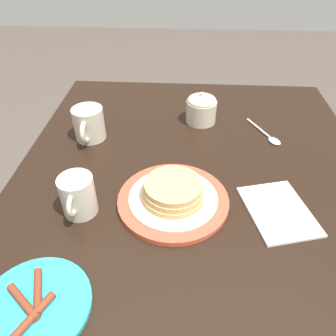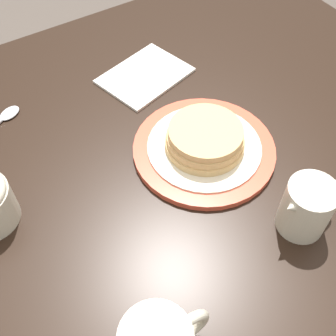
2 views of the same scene
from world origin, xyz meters
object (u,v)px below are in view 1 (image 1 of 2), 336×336
object	(u,v)px
pancake_plate	(173,196)
side_plate_bacon	(35,306)
sugar_bowl	(201,108)
napkin	(278,211)
creamer_pitcher	(78,194)
coffee_mug	(89,124)
spoon	(269,136)

from	to	relation	value
pancake_plate	side_plate_bacon	size ratio (longest dim) A/B	1.33
sugar_bowl	napkin	distance (m)	0.43
creamer_pitcher	napkin	distance (m)	0.45
coffee_mug	napkin	distance (m)	0.57
pancake_plate	creamer_pitcher	size ratio (longest dim) A/B	2.17
coffee_mug	creamer_pitcher	distance (m)	0.30
sugar_bowl	spoon	bearing A→B (deg)	67.66
sugar_bowl	spoon	xyz separation A→B (m)	(0.08, 0.20, -0.04)
side_plate_bacon	spoon	size ratio (longest dim) A/B	1.29
pancake_plate	creamer_pitcher	bearing A→B (deg)	-79.28
side_plate_bacon	creamer_pitcher	xyz separation A→B (m)	(-0.23, 0.02, 0.04)
coffee_mug	creamer_pitcher	world-z (taller)	creamer_pitcher
side_plate_bacon	sugar_bowl	bearing A→B (deg)	155.45
sugar_bowl	spoon	world-z (taller)	sugar_bowl
side_plate_bacon	napkin	bearing A→B (deg)	118.81
side_plate_bacon	sugar_bowl	size ratio (longest dim) A/B	1.93
coffee_mug	creamer_pitcher	xyz separation A→B (m)	(0.29, 0.05, 0.00)
coffee_mug	sugar_bowl	world-z (taller)	sugar_bowl
creamer_pitcher	napkin	world-z (taller)	creamer_pitcher
side_plate_bacon	sugar_bowl	distance (m)	0.71
pancake_plate	coffee_mug	size ratio (longest dim) A/B	2.11
creamer_pitcher	napkin	bearing A→B (deg)	92.87
creamer_pitcher	spoon	bearing A→B (deg)	124.57
side_plate_bacon	napkin	distance (m)	0.53
side_plate_bacon	napkin	xyz separation A→B (m)	(-0.25, 0.46, -0.00)
coffee_mug	spoon	bearing A→B (deg)	93.76
napkin	spoon	world-z (taller)	spoon
napkin	spoon	xyz separation A→B (m)	(-0.31, 0.03, 0.00)
pancake_plate	creamer_pitcher	distance (m)	0.21
pancake_plate	spoon	world-z (taller)	pancake_plate
creamer_pitcher	napkin	xyz separation A→B (m)	(-0.02, 0.44, -0.05)
sugar_bowl	napkin	size ratio (longest dim) A/B	0.49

